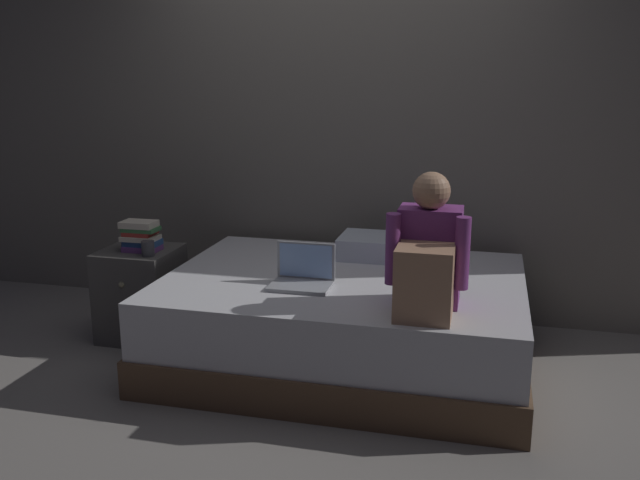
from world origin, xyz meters
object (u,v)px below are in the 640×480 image
person_sitting (428,259)px  pillow (386,247)px  mug (148,248)px  nightstand (141,293)px  laptop (303,276)px  bed (344,320)px  book_stack (141,236)px

person_sitting → pillow: size_ratio=1.17×
mug → nightstand: bearing=137.3°
laptop → mug: laptop is taller
bed → laptop: 0.42m
nightstand → laptop: size_ratio=1.76×
bed → mug: bearing=-177.4°
nightstand → book_stack: size_ratio=2.54×
book_stack → laptop: bearing=-14.0°
bed → pillow: (0.16, 0.45, 0.32)m
nightstand → pillow: bearing=14.7°
bed → pillow: pillow is taller
laptop → pillow: 0.76m
bed → mug: 1.22m
mug → bed: bearing=2.6°
nightstand → bed: bearing=-3.0°
pillow → book_stack: (-1.43, -0.40, 0.08)m
pillow → mug: 1.43m
nightstand → pillow: 1.54m
bed → nightstand: nightstand is taller
pillow → person_sitting: bearing=-69.5°
nightstand → pillow: pillow is taller
nightstand → mug: size_ratio=6.27×
mug → laptop: bearing=-9.8°
person_sitting → pillow: person_sitting is taller
person_sitting → book_stack: size_ratio=2.95×
bed → book_stack: bearing=177.8°
person_sitting → mug: 1.71m
bed → nightstand: size_ratio=3.55×
pillow → book_stack: 1.49m
book_stack → mug: bearing=-46.3°
bed → laptop: bearing=-128.6°
nightstand → laptop: (1.12, -0.29, 0.28)m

